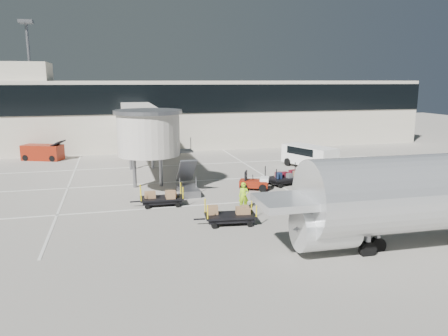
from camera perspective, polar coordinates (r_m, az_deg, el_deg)
The scene contains 11 objects.
ground at distance 27.24m, azimuth -0.01°, elevation -5.85°, with size 140.00×140.00×0.00m, color #AFA89C.
lane_markings at distance 35.93m, azimuth -4.72°, elevation -1.61°, with size 40.00×30.00×0.02m.
terminal at distance 55.62m, azimuth -8.06°, elevation 7.20°, with size 64.00×12.11×15.20m.
jet_bridge at distance 37.74m, azimuth -10.55°, elevation 5.44°, with size 5.70×20.40×6.03m.
baggage_tug at distance 32.74m, azimuth 4.03°, elevation -1.99°, with size 2.38×2.05×1.41m.
suitcase_cart at distance 34.55m, azimuth 8.00°, elevation -1.29°, with size 3.95×2.41×1.52m.
box_cart_near at distance 24.99m, azimuth 1.02°, elevation -6.17°, with size 3.58×1.71×1.38m.
box_cart_far at distance 28.87m, azimuth -8.07°, elevation -3.84°, with size 3.45×1.48×1.34m.
ground_worker at distance 27.62m, azimuth 2.59°, elevation -3.69°, with size 0.65×0.43×1.78m, color #A2DF17.
minivan at distance 41.75m, azimuth 10.95°, elevation 1.74°, with size 3.96×5.77×2.03m.
belt_loader at distance 48.59m, azimuth -22.58°, elevation 1.89°, with size 4.54×3.08×2.05m.
Camera 1 is at (-6.42, -25.21, 8.08)m, focal length 35.00 mm.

